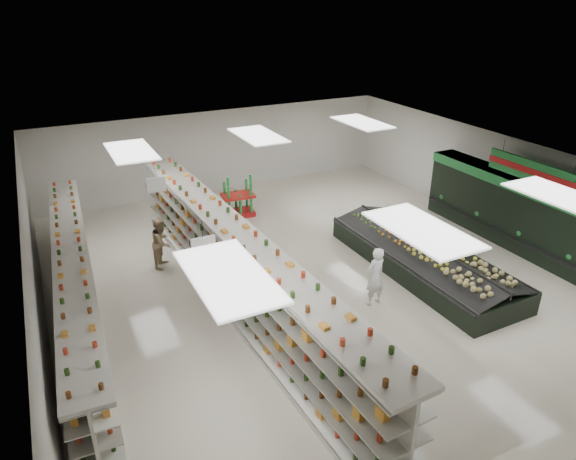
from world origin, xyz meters
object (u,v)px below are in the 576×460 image
soda_endcap (238,197)px  gondola_left (78,290)px  gondola_center (237,273)px  shopper_background (162,242)px  produce_island (422,257)px  shopper_main (375,276)px

soda_endcap → gondola_left: bearing=-143.4°
gondola_center → shopper_background: gondola_center is taller
gondola_left → produce_island: bearing=-8.2°
gondola_center → gondola_left: bearing=158.4°
soda_endcap → shopper_background: 4.18m
shopper_main → shopper_background: (-4.34, 4.44, -0.04)m
gondola_left → soda_endcap: bearing=39.6°
gondola_left → produce_island: 9.28m
gondola_center → produce_island: (5.47, -0.53, -0.59)m
shopper_main → gondola_center: bearing=-32.0°
produce_island → shopper_background: 7.55m
soda_endcap → produce_island: bearing=-61.9°
produce_island → soda_endcap: size_ratio=4.33×
produce_island → shopper_main: bearing=-160.0°
gondola_left → soda_endcap: gondola_left is taller
shopper_main → shopper_background: 6.21m
soda_endcap → shopper_background: bearing=-143.3°
soda_endcap → shopper_background: size_ratio=0.95×
soda_endcap → shopper_main: 7.01m
gondola_left → shopper_background: (2.48, 1.84, -0.10)m
gondola_center → produce_island: 5.52m
shopper_background → shopper_main: bearing=-102.2°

